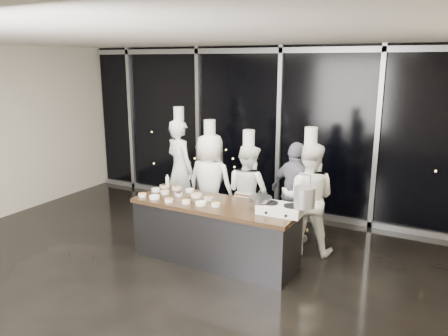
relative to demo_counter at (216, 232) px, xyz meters
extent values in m
plane|color=black|center=(0.00, -0.90, -0.45)|extent=(9.00, 9.00, 0.00)
cube|color=#BEB5A2|center=(0.00, 2.60, 1.15)|extent=(9.00, 0.02, 3.20)
cube|color=silver|center=(0.00, -0.90, 2.75)|extent=(9.00, 7.00, 0.02)
cube|color=black|center=(0.00, 2.54, 1.15)|extent=(8.90, 0.04, 3.18)
cube|color=#95999E|center=(0.00, 2.49, 2.65)|extent=(8.90, 0.08, 0.10)
cube|color=#95999E|center=(0.00, 2.49, -0.40)|extent=(8.90, 0.08, 0.10)
cube|color=#95999E|center=(-3.60, 2.49, 1.15)|extent=(0.08, 0.08, 3.20)
cube|color=#95999E|center=(-1.80, 2.49, 1.15)|extent=(0.08, 0.08, 3.20)
cube|color=#95999E|center=(0.00, 2.49, 1.15)|extent=(0.08, 0.08, 3.20)
cube|color=#95999E|center=(1.80, 2.49, 1.15)|extent=(0.08, 0.08, 3.20)
cube|color=#35353A|center=(0.00, 0.00, -0.03)|extent=(2.40, 0.80, 0.84)
cube|color=#402A1B|center=(0.00, 0.00, 0.42)|extent=(2.46, 0.86, 0.06)
cube|color=white|center=(1.00, 0.02, 0.51)|extent=(0.61, 0.38, 0.12)
cylinder|color=black|center=(0.85, 0.02, 0.58)|extent=(0.21, 0.21, 0.02)
cylinder|color=black|center=(1.15, 0.03, 0.58)|extent=(0.21, 0.21, 0.02)
cylinder|color=black|center=(0.87, -0.17, 0.50)|extent=(0.04, 0.02, 0.04)
cylinder|color=black|center=(1.14, -0.17, 0.50)|extent=(0.04, 0.02, 0.04)
cylinder|color=gray|center=(0.70, 0.02, 0.61)|extent=(0.33, 0.33, 0.05)
cube|color=#4C2B14|center=(0.42, 0.01, 0.62)|extent=(0.24, 0.04, 0.02)
cylinder|color=#A7A7AA|center=(1.32, 0.02, 0.73)|extent=(0.28, 0.28, 0.28)
cylinder|color=white|center=(-1.14, -0.25, 0.47)|extent=(0.12, 0.12, 0.04)
cylinder|color=orange|center=(-1.14, -0.25, 0.49)|extent=(0.10, 0.10, 0.01)
cylinder|color=white|center=(-1.12, 0.07, 0.47)|extent=(0.13, 0.13, 0.04)
cylinder|color=#BFBE87|center=(-1.12, 0.07, 0.49)|extent=(0.11, 0.11, 0.01)
cylinder|color=white|center=(-1.13, 0.30, 0.47)|extent=(0.13, 0.13, 0.04)
cylinder|color=#321F0F|center=(-1.13, 0.30, 0.49)|extent=(0.10, 0.10, 0.01)
cylinder|color=white|center=(-0.91, -0.25, 0.47)|extent=(0.15, 0.15, 0.04)
cylinder|color=white|center=(-0.91, -0.25, 0.49)|extent=(0.13, 0.13, 0.01)
cylinder|color=white|center=(-0.93, 0.03, 0.47)|extent=(0.13, 0.13, 0.04)
cylinder|color=tan|center=(-0.93, 0.03, 0.49)|extent=(0.11, 0.11, 0.01)
cylinder|color=white|center=(-0.89, 0.31, 0.47)|extent=(0.14, 0.14, 0.04)
cylinder|color=#865F43|center=(-0.89, 0.31, 0.49)|extent=(0.12, 0.12, 0.01)
cylinder|color=white|center=(-0.63, -0.27, 0.47)|extent=(0.13, 0.13, 0.04)
cylinder|color=#B9724C|center=(-0.63, -0.27, 0.49)|extent=(0.10, 0.10, 0.01)
cylinder|color=white|center=(-0.67, 0.04, 0.47)|extent=(0.11, 0.11, 0.04)
cylinder|color=black|center=(-0.67, 0.04, 0.49)|extent=(0.09, 0.09, 0.01)
cylinder|color=white|center=(-0.63, 0.29, 0.47)|extent=(0.14, 0.14, 0.04)
cylinder|color=white|center=(-0.63, 0.29, 0.49)|extent=(0.11, 0.11, 0.01)
cylinder|color=white|center=(-0.37, -0.22, 0.47)|extent=(0.12, 0.12, 0.04)
cylinder|color=#D3C754|center=(-0.37, -0.22, 0.49)|extent=(0.10, 0.10, 0.01)
cylinder|color=white|center=(-0.40, 0.12, 0.47)|extent=(0.17, 0.17, 0.04)
cylinder|color=tan|center=(-0.40, 0.12, 0.49)|extent=(0.14, 0.14, 0.01)
cylinder|color=white|center=(-0.14, -0.18, 0.47)|extent=(0.16, 0.16, 0.04)
cylinder|color=#E9EEBD|center=(-0.14, -0.18, 0.49)|extent=(0.13, 0.13, 0.01)
cylinder|color=white|center=(-0.16, 0.07, 0.47)|extent=(0.13, 0.13, 0.04)
cylinder|color=olive|center=(-0.16, 0.07, 0.49)|extent=(0.11, 0.11, 0.01)
cylinder|color=white|center=(0.08, -0.12, 0.47)|extent=(0.13, 0.13, 0.04)
cylinder|color=gold|center=(0.08, -0.12, 0.49)|extent=(0.11, 0.11, 0.01)
cylinder|color=silver|center=(-1.09, 0.34, 0.53)|extent=(0.06, 0.06, 0.17)
cone|color=silver|center=(-1.09, 0.34, 0.64)|extent=(0.05, 0.05, 0.06)
imported|color=white|center=(-1.51, 1.35, 0.48)|extent=(0.80, 0.68, 1.87)
cylinder|color=white|center=(-1.51, 1.35, 1.52)|extent=(0.25, 0.25, 0.26)
imported|color=white|center=(-0.62, 0.93, 0.42)|extent=(0.85, 0.56, 1.74)
cylinder|color=white|center=(-0.62, 0.93, 1.38)|extent=(0.19, 0.19, 0.26)
imported|color=white|center=(0.06, 1.00, 0.35)|extent=(0.94, 0.83, 1.61)
cylinder|color=white|center=(0.06, 1.00, 1.26)|extent=(0.24, 0.24, 0.26)
imported|color=black|center=(0.80, 1.22, 0.38)|extent=(1.06, 0.75, 1.67)
imported|color=white|center=(1.10, 0.94, 0.41)|extent=(0.94, 0.79, 1.74)
cylinder|color=white|center=(1.10, 0.94, 1.38)|extent=(0.22, 0.22, 0.26)
camera|label=1|loc=(2.96, -5.28, 2.46)|focal=35.00mm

